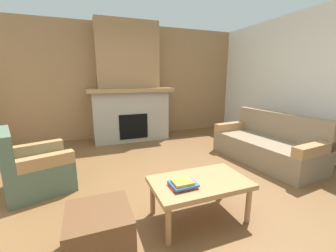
# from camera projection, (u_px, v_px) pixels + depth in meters

# --- Properties ---
(ground) EXTENTS (9.00, 9.00, 0.00)m
(ground) POSITION_uv_depth(u_px,v_px,m) (169.00, 189.00, 2.89)
(ground) COLOR brown
(wall_back_wood_panel) EXTENTS (6.00, 0.12, 2.70)m
(wall_back_wood_panel) POSITION_uv_depth(u_px,v_px,m) (126.00, 82.00, 5.33)
(wall_back_wood_panel) COLOR #997047
(wall_back_wood_panel) RESTS_ON ground
(wall_right_white) EXTENTS (0.12, 6.00, 2.70)m
(wall_right_white) POSITION_uv_depth(u_px,v_px,m) (334.00, 84.00, 3.63)
(wall_right_white) COLOR white
(wall_right_white) RESTS_ON ground
(fireplace) EXTENTS (1.90, 0.82, 2.70)m
(fireplace) POSITION_uv_depth(u_px,v_px,m) (129.00, 91.00, 5.03)
(fireplace) COLOR gray
(fireplace) RESTS_ON ground
(couch) EXTENTS (1.02, 1.88, 0.85)m
(couch) POSITION_uv_depth(u_px,v_px,m) (267.00, 145.00, 3.82)
(couch) COLOR #847056
(couch) RESTS_ON ground
(armchair) EXTENTS (0.95, 0.95, 0.85)m
(armchair) POSITION_uv_depth(u_px,v_px,m) (34.00, 169.00, 2.81)
(armchair) COLOR #4C604C
(armchair) RESTS_ON ground
(coffee_table) EXTENTS (1.00, 0.60, 0.43)m
(coffee_table) POSITION_uv_depth(u_px,v_px,m) (200.00, 185.00, 2.22)
(coffee_table) COLOR #A87A4C
(coffee_table) RESTS_ON ground
(ottoman) EXTENTS (0.52, 0.52, 0.40)m
(ottoman) POSITION_uv_depth(u_px,v_px,m) (100.00, 232.00, 1.80)
(ottoman) COLOR brown
(ottoman) RESTS_ON ground
(book_stack_near_edge) EXTENTS (0.26, 0.24, 0.07)m
(book_stack_near_edge) POSITION_uv_depth(u_px,v_px,m) (183.00, 184.00, 2.08)
(book_stack_near_edge) COLOR #B23833
(book_stack_near_edge) RESTS_ON coffee_table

